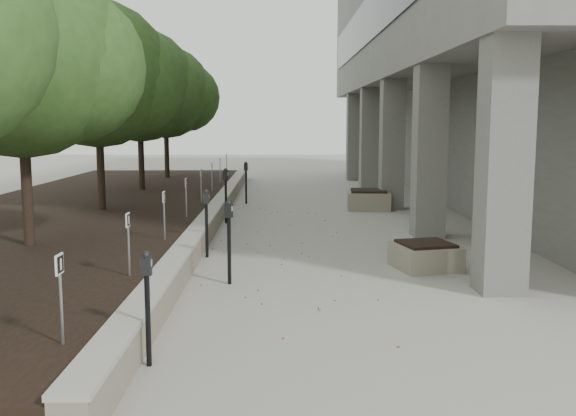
{
  "coord_description": "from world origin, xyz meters",
  "views": [
    {
      "loc": [
        -0.1,
        -8.96,
        2.69
      ],
      "look_at": [
        0.09,
        4.72,
        0.86
      ],
      "focal_mm": 40.1,
      "sensor_mm": 36.0,
      "label": 1
    }
  ],
  "objects": [
    {
      "name": "planter_back",
      "position": [
        2.69,
        10.9,
        0.3
      ],
      "size": [
        1.42,
        1.42,
        0.61
      ],
      "primitive_type": null,
      "rotation": [
        0.0,
        0.0,
        -0.09
      ],
      "color": "gray",
      "rests_on": "ground"
    },
    {
      "name": "crabapple_tree_2",
      "position": [
        -4.8,
        3.0,
        3.12
      ],
      "size": [
        4.6,
        4.0,
        5.44
      ],
      "primitive_type": null,
      "color": "#284A1C",
      "rests_on": "planting_bed"
    },
    {
      "name": "parking_sign_8",
      "position": [
        -2.35,
        18.5,
        0.88
      ],
      "size": [
        0.04,
        0.22,
        0.96
      ],
      "primitive_type": null,
      "color": "black",
      "rests_on": "planting_bed"
    },
    {
      "name": "berry_scatter",
      "position": [
        -0.1,
        5.0,
        0.01
      ],
      "size": [
        3.3,
        14.1,
        0.02
      ],
      "primitive_type": null,
      "color": "maroon",
      "rests_on": "ground"
    },
    {
      "name": "parking_meter_4",
      "position": [
        -1.53,
        8.13,
        0.74
      ],
      "size": [
        0.17,
        0.15,
        1.48
      ],
      "primitive_type": null,
      "rotation": [
        0.0,
        0.0,
        -0.37
      ],
      "color": "black",
      "rests_on": "ground"
    },
    {
      "name": "parking_sign_7",
      "position": [
        -2.35,
        15.5,
        0.88
      ],
      "size": [
        0.04,
        0.22,
        0.96
      ],
      "primitive_type": null,
      "color": "black",
      "rests_on": "planting_bed"
    },
    {
      "name": "parking_meter_2",
      "position": [
        -0.94,
        1.56,
        0.71
      ],
      "size": [
        0.16,
        0.14,
        1.42
      ],
      "primitive_type": null,
      "rotation": [
        0.0,
        0.0,
        -0.31
      ],
      "color": "black",
      "rests_on": "ground"
    },
    {
      "name": "parking_meter_1",
      "position": [
        -1.55,
        -2.09,
        0.65
      ],
      "size": [
        0.13,
        0.09,
        1.3
      ],
      "primitive_type": null,
      "rotation": [
        0.0,
        0.0,
        -0.02
      ],
      "color": "black",
      "rests_on": "ground"
    },
    {
      "name": "parking_meter_3",
      "position": [
        -1.55,
        3.71,
        0.69
      ],
      "size": [
        0.15,
        0.11,
        1.37
      ],
      "primitive_type": null,
      "rotation": [
        0.0,
        0.0,
        0.13
      ],
      "color": "black",
      "rests_on": "ground"
    },
    {
      "name": "parking_sign_3",
      "position": [
        -2.35,
        3.5,
        0.88
      ],
      "size": [
        0.04,
        0.22,
        0.96
      ],
      "primitive_type": null,
      "color": "black",
      "rests_on": "planting_bed"
    },
    {
      "name": "parking_sign_5",
      "position": [
        -2.35,
        9.5,
        0.88
      ],
      "size": [
        0.04,
        0.22,
        0.96
      ],
      "primitive_type": null,
      "color": "black",
      "rests_on": "planting_bed"
    },
    {
      "name": "parking_meter_5",
      "position": [
        -1.2,
        12.29,
        0.7
      ],
      "size": [
        0.15,
        0.12,
        1.4
      ],
      "primitive_type": null,
      "rotation": [
        0.0,
        0.0,
        -0.19
      ],
      "color": "black",
      "rests_on": "ground"
    },
    {
      "name": "parking_sign_6",
      "position": [
        -2.35,
        12.5,
        0.88
      ],
      "size": [
        0.04,
        0.22,
        0.96
      ],
      "primitive_type": null,
      "color": "black",
      "rests_on": "planting_bed"
    },
    {
      "name": "crabapple_tree_3",
      "position": [
        -4.8,
        8.0,
        3.12
      ],
      "size": [
        4.6,
        4.0,
        5.44
      ],
      "primitive_type": null,
      "color": "#284A1C",
      "rests_on": "planting_bed"
    },
    {
      "name": "retaining_wall",
      "position": [
        -1.82,
        9.0,
        0.25
      ],
      "size": [
        0.39,
        26.0,
        0.5
      ],
      "primitive_type": null,
      "color": "gray",
      "rests_on": "ground"
    },
    {
      "name": "ground",
      "position": [
        0.0,
        0.0,
        0.0
      ],
      "size": [
        90.0,
        90.0,
        0.0
      ],
      "primitive_type": "plane",
      "color": "gray",
      "rests_on": "ground"
    },
    {
      "name": "planter_front",
      "position": [
        2.6,
        2.65,
        0.25
      ],
      "size": [
        1.28,
        1.28,
        0.5
      ],
      "primitive_type": null,
      "rotation": [
        0.0,
        0.0,
        0.23
      ],
      "color": "gray",
      "rests_on": "ground"
    },
    {
      "name": "parking_sign_1",
      "position": [
        -2.35,
        -2.5,
        0.88
      ],
      "size": [
        0.04,
        0.22,
        0.96
      ],
      "primitive_type": null,
      "color": "black",
      "rests_on": "planting_bed"
    },
    {
      "name": "crabapple_tree_4",
      "position": [
        -4.8,
        13.0,
        3.12
      ],
      "size": [
        4.6,
        4.0,
        5.44
      ],
      "primitive_type": null,
      "color": "#284A1C",
      "rests_on": "planting_bed"
    },
    {
      "name": "crabapple_tree_5",
      "position": [
        -4.8,
        18.0,
        3.12
      ],
      "size": [
        4.6,
        4.0,
        5.44
      ],
      "primitive_type": null,
      "color": "#284A1C",
      "rests_on": "planting_bed"
    },
    {
      "name": "planting_bed",
      "position": [
        -5.5,
        9.0,
        0.2
      ],
      "size": [
        7.0,
        26.0,
        0.4
      ],
      "primitive_type": "cube",
      "color": "black",
      "rests_on": "ground"
    },
    {
      "name": "parking_sign_4",
      "position": [
        -2.35,
        6.5,
        0.88
      ],
      "size": [
        0.04,
        0.22,
        0.96
      ],
      "primitive_type": null,
      "color": "black",
      "rests_on": "planting_bed"
    },
    {
      "name": "parking_sign_2",
      "position": [
        -2.35,
        0.5,
        0.88
      ],
      "size": [
        0.04,
        0.22,
        0.96
      ],
      "primitive_type": null,
      "color": "black",
      "rests_on": "planting_bed"
    }
  ]
}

